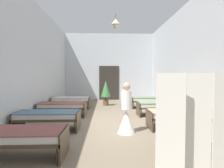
# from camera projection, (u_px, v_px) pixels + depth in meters

# --- Properties ---
(ground_plane) EXTENTS (6.78, 13.08, 0.10)m
(ground_plane) POSITION_uv_depth(u_px,v_px,m) (113.00, 123.00, 6.57)
(ground_plane) COLOR #7A6B56
(room_shell) EXTENTS (6.58, 12.68, 4.68)m
(room_shell) POSITION_uv_depth(u_px,v_px,m) (112.00, 61.00, 7.82)
(room_shell) COLOR silver
(room_shell) RESTS_ON ground
(bed_left_row_0) EXTENTS (1.90, 0.84, 0.57)m
(bed_left_row_0) POSITION_uv_depth(u_px,v_px,m) (18.00, 136.00, 3.63)
(bed_left_row_0) COLOR #473828
(bed_left_row_0) RESTS_ON ground
(bed_right_row_0) EXTENTS (1.90, 0.84, 0.57)m
(bed_right_row_0) POSITION_uv_depth(u_px,v_px,m) (215.00, 134.00, 3.78)
(bed_right_row_0) COLOR #473828
(bed_right_row_0) RESTS_ON ground
(bed_left_row_1) EXTENTS (1.90, 0.84, 0.57)m
(bed_left_row_1) POSITION_uv_depth(u_px,v_px,m) (48.00, 116.00, 5.52)
(bed_left_row_1) COLOR #473828
(bed_left_row_1) RESTS_ON ground
(bed_right_row_1) EXTENTS (1.90, 0.84, 0.57)m
(bed_right_row_1) POSITION_uv_depth(u_px,v_px,m) (178.00, 115.00, 5.68)
(bed_right_row_1) COLOR #473828
(bed_right_row_1) RESTS_ON ground
(bed_left_row_2) EXTENTS (1.90, 0.84, 0.57)m
(bed_left_row_2) POSITION_uv_depth(u_px,v_px,m) (63.00, 106.00, 7.42)
(bed_left_row_2) COLOR #473828
(bed_left_row_2) RESTS_ON ground
(bed_right_row_2) EXTENTS (1.90, 0.84, 0.57)m
(bed_right_row_2) POSITION_uv_depth(u_px,v_px,m) (160.00, 105.00, 7.58)
(bed_right_row_2) COLOR #473828
(bed_right_row_2) RESTS_ON ground
(bed_left_row_3) EXTENTS (1.90, 0.84, 0.57)m
(bed_left_row_3) POSITION_uv_depth(u_px,v_px,m) (71.00, 100.00, 9.32)
(bed_left_row_3) COLOR #473828
(bed_left_row_3) RESTS_ON ground
(bed_right_row_3) EXTENTS (1.90, 0.84, 0.57)m
(bed_right_row_3) POSITION_uv_depth(u_px,v_px,m) (149.00, 99.00, 9.47)
(bed_right_row_3) COLOR #473828
(bed_right_row_3) RESTS_ON ground
(nurse_near_aisle) EXTENTS (0.52, 0.52, 1.49)m
(nurse_near_aisle) POSITION_uv_depth(u_px,v_px,m) (126.00, 115.00, 5.20)
(nurse_near_aisle) COLOR white
(nurse_near_aisle) RESTS_ON ground
(potted_plant) EXTENTS (0.54, 0.54, 1.43)m
(potted_plant) POSITION_uv_depth(u_px,v_px,m) (106.00, 90.00, 10.20)
(potted_plant) COLOR brown
(potted_plant) RESTS_ON ground
(privacy_screen) EXTENTS (1.24, 0.24, 1.70)m
(privacy_screen) POSITION_uv_depth(u_px,v_px,m) (197.00, 130.00, 2.66)
(privacy_screen) COLOR silver
(privacy_screen) RESTS_ON ground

